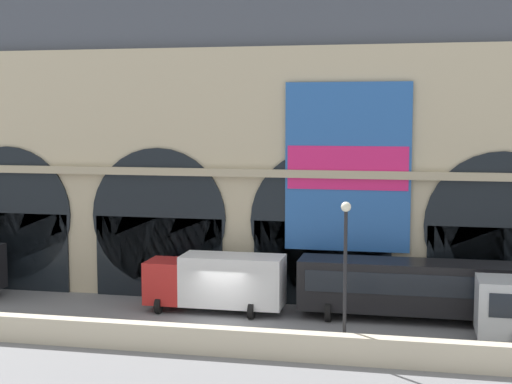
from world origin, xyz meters
TOP-DOWN VIEW (x-y plane):
  - ground_plane at (0.00, 0.00)m, footprint 200.00×200.00m
  - quay_parapet_wall at (0.00, -4.54)m, footprint 90.00×0.70m
  - station_building at (0.05, 7.21)m, footprint 49.51×4.83m
  - box_truck_center at (-0.63, 2.49)m, footprint 7.50×2.91m
  - bus_mideast at (9.37, 2.88)m, footprint 11.00×3.25m
  - street_lamp_quayside at (6.84, -3.74)m, footprint 0.44×0.44m

SIDE VIEW (x-z plane):
  - ground_plane at x=0.00m, z-range 0.00..0.00m
  - quay_parapet_wall at x=0.00m, z-range 0.00..1.23m
  - box_truck_center at x=-0.63m, z-range 0.14..3.26m
  - bus_mideast at x=9.37m, z-range 0.23..3.33m
  - street_lamp_quayside at x=6.84m, z-range 0.96..7.86m
  - station_building at x=0.05m, z-range -0.32..17.90m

